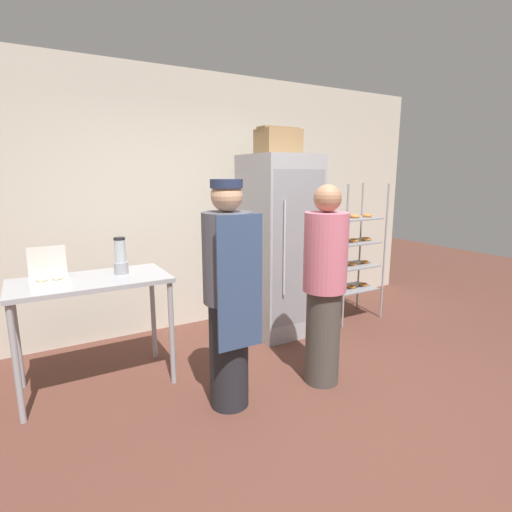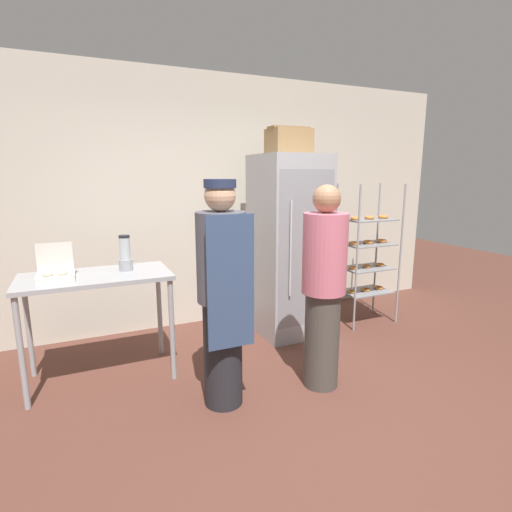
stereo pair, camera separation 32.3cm
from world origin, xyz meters
TOP-DOWN VIEW (x-y plane):
  - ground_plane at (0.00, 0.00)m, footprint 14.00×14.00m
  - back_wall at (0.00, 2.27)m, footprint 6.40×0.12m
  - refrigerator at (0.67, 1.54)m, footprint 0.67×0.77m
  - baking_rack at (1.65, 1.43)m, footprint 0.63×0.42m
  - prep_counter at (-1.27, 1.26)m, footprint 1.18×0.62m
  - donut_box at (-1.56, 1.22)m, footprint 0.27×0.23m
  - blender_pitcher at (-1.03, 1.32)m, footprint 0.11×0.11m
  - cardboard_storage_box at (0.70, 1.62)m, footprint 0.43×0.32m
  - person_baker at (-0.46, 0.47)m, footprint 0.36×0.37m
  - person_customer at (0.36, 0.39)m, footprint 0.35×0.35m

SIDE VIEW (x-z plane):
  - ground_plane at x=0.00m, z-range 0.00..0.00m
  - prep_counter at x=-1.27m, z-range 0.34..1.25m
  - baking_rack at x=1.65m, z-range 0.00..1.61m
  - person_customer at x=0.36m, z-range 0.02..1.66m
  - person_baker at x=-0.46m, z-range 0.03..1.72m
  - donut_box at x=-1.56m, z-range 0.82..1.09m
  - refrigerator at x=0.67m, z-range 0.00..1.91m
  - blender_pitcher at x=-1.03m, z-range 0.89..1.19m
  - back_wall at x=0.00m, z-range 0.00..2.80m
  - cardboard_storage_box at x=0.70m, z-range 1.91..2.19m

